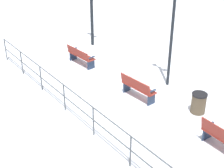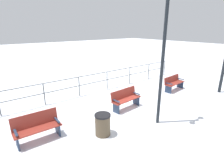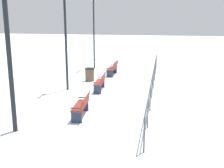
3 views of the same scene
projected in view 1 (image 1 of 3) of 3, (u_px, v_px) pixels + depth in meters
The scene contains 7 objects.
ground_plane at pixel (137, 98), 13.44m from camera, with size 80.00×80.00×0.00m, color white.
bench_nearest at pixel (223, 138), 10.39m from camera, with size 0.57×1.52×0.93m.
bench_second at pixel (138, 87), 13.19m from camera, with size 0.59×1.60×0.91m.
bench_third at pixel (80, 56), 15.97m from camera, with size 0.62×1.64×0.85m.
lamppost_middle at pixel (174, 6), 12.82m from camera, with size 0.24×0.93×5.32m.
waterfront_railing at pixel (78, 104), 11.63m from camera, with size 0.05×13.39×1.11m.
trash_bin at pixel (199, 103), 12.35m from camera, with size 0.57×0.57×0.79m.
Camera 1 is at (-7.75, -8.62, 6.90)m, focal length 54.03 mm.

